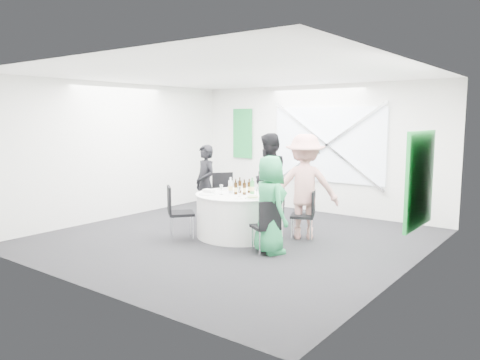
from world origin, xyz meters
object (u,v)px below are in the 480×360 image
Objects in this scene: person_man_back_left at (205,184)px; chair_front_right at (267,223)px; banquet_table at (240,215)px; person_woman_green at (270,205)px; clear_water_bottle at (231,187)px; chair_back at (266,194)px; green_water_bottle at (252,188)px; chair_back_right at (307,211)px; chair_back_left at (224,193)px; chair_front_left at (176,208)px; person_man_back at (269,179)px; person_woman_pink at (305,187)px.

chair_front_right is at bearing -5.74° from person_man_back_left.
chair_front_right is at bearing -32.53° from banquet_table.
person_woman_green is at bearing -4.06° from person_man_back_left.
chair_front_right is at bearing -26.49° from clear_water_bottle.
clear_water_bottle is (1.04, -0.51, 0.09)m from person_man_back_left.
green_water_bottle reaches higher than chair_back.
clear_water_bottle is at bearing -90.43° from chair_back_right.
chair_front_right is (1.01, -0.64, 0.11)m from banquet_table.
green_water_bottle is at bearing -99.79° from chair_front_right.
chair_back is at bearing -138.57° from chair_back_right.
chair_back is 3.61× the size of clear_water_bottle.
person_woman_green is at bearing -27.92° from chair_back_right.
green_water_bottle is (1.16, -0.65, 0.29)m from chair_back_left.
banquet_table is at bearing -90.00° from chair_front_left.
person_woman_green is at bearing -140.42° from chair_front_right.
person_man_back is (0.81, 0.39, 0.32)m from chair_back_left.
banquet_table is 0.86× the size of person_woman_pink.
person_woman_pink is 6.29× the size of green_water_bottle.
chair_back_left is at bearing -121.06° from chair_back_right.
person_man_back_left is (-2.21, 1.10, 0.29)m from chair_front_right.
clear_water_bottle is (-0.01, -1.11, 0.27)m from chair_back.
chair_front_left is at bearing -23.56° from person_man_back.
chair_back_right is at bearing -60.10° from chair_back_left.
chair_back_left is (-0.97, 0.74, 0.20)m from banquet_table.
chair_back is at bearing 98.29° from banquet_table.
green_water_bottle is at bearing -10.01° from person_woman_green.
chair_back is 0.68× the size of person_woman_green.
person_man_back is (0.56, 2.00, 0.35)m from chair_front_left.
person_woman_pink reaches higher than chair_front_left.
person_man_back is at bearing -56.67° from person_woman_pink.
chair_back_right is at bearing -103.68° from chair_front_left.
person_man_back_left is 0.86× the size of person_woman_pink.
person_man_back reaches higher than green_water_bottle.
clear_water_bottle reaches higher than chair_front_left.
green_water_bottle is (-0.80, 0.66, 0.12)m from person_woman_green.
person_woman_pink reaches higher than clear_water_bottle.
banquet_table is 1.20m from chair_front_right.
person_woman_pink is at bearing -100.35° from chair_front_left.
banquet_table is 1.18m from chair_back_right.
chair_back_left is 1.06× the size of chair_front_left.
banquet_table is 1.08m from chair_back.
chair_back is 1.10× the size of chair_front_left.
chair_back_right is (2.05, -0.28, -0.08)m from chair_back_left.
person_woman_pink is at bearing 54.95° from person_man_back.
chair_front_right is at bearing -27.04° from chair_back_right.
chair_back is at bearing -66.65° from chair_front_left.
chair_front_right is 1.27m from person_woman_pink.
chair_front_left is 0.61× the size of person_woman_green.
chair_front_left is at bearing -76.97° from chair_back_right.
person_man_back reaches higher than clear_water_bottle.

